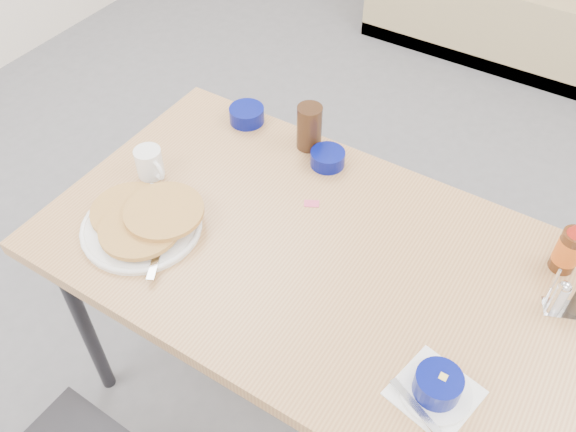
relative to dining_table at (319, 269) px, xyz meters
The scene contains 10 objects.
dining_table is the anchor object (origin of this frame).
pancake_plate 0.46m from the dining_table, 158.92° to the right, with size 0.31×0.31×0.05m.
coffee_mug 0.55m from the dining_table, behind, with size 0.11×0.07×0.08m.
grits_setting 0.44m from the dining_table, 27.36° to the right, with size 0.19×0.20×0.07m.
creamer_bowl 0.57m from the dining_table, 143.27° to the left, with size 0.11×0.11×0.05m.
butter_bowl 0.34m from the dining_table, 116.55° to the left, with size 0.10×0.10×0.04m.
amber_tumbler 0.43m from the dining_table, 124.70° to the left, with size 0.07×0.07×0.14m, color #321D10.
condiment_caddy 0.58m from the dining_table, 15.25° to the left, with size 0.11×0.08×0.11m.
syrup_bottle 0.60m from the dining_table, 28.08° to the left, with size 0.06×0.06×0.16m.
sugar_wrapper 0.18m from the dining_table, 127.63° to the left, with size 0.04×0.03×0.00m, color #E04A72.
Camera 1 is at (0.45, -0.61, 1.92)m, focal length 38.00 mm.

